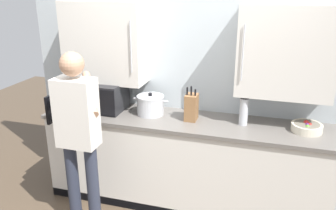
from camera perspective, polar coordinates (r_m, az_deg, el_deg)
The scene contains 8 objects.
back_wall_tiled at distance 3.50m, azimuth 3.91°, elevation 6.39°, with size 3.48×0.44×2.59m.
counter_unit at distance 3.58m, azimuth 2.55°, elevation -9.29°, with size 2.79×0.61×0.93m.
microwave_oven at distance 3.69m, azimuth -11.58°, elevation 1.49°, with size 0.53×0.75×0.29m.
fruit_bowl at distance 3.34m, azimuth 21.63°, elevation -3.34°, with size 0.27×0.27×0.09m.
thermos_flask at distance 3.28m, azimuth 12.22°, elevation -0.79°, with size 0.08×0.08×0.29m.
stock_pot at distance 3.48m, azimuth -2.88°, elevation 0.00°, with size 0.37×0.27×0.22m.
knife_block at distance 3.34m, azimuth 3.82°, elevation -0.34°, with size 0.11×0.15×0.34m.
person_figure at distance 3.09m, azimuth -14.46°, elevation -3.86°, with size 0.44×0.51×1.66m.
Camera 1 is at (0.75, -2.27, 2.19)m, focal length 37.50 mm.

